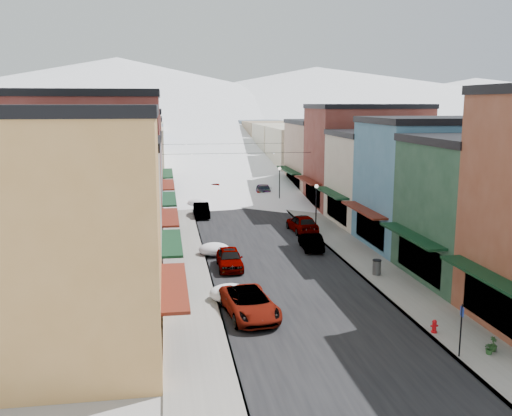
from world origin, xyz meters
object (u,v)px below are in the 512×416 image
object	(u,v)px
fire_hydrant	(434,327)
car_dark_hatch	(202,210)
streetlamp_near	(316,200)
car_green_sedan	(311,241)
car_silver_sedan	(230,258)
car_white_suv	(249,303)
trash_can	(377,267)

from	to	relation	value
fire_hydrant	car_dark_hatch	bearing A→B (deg)	106.56
streetlamp_near	car_green_sedan	bearing A→B (deg)	-107.80
car_silver_sedan	fire_hydrant	distance (m)	16.11
car_dark_hatch	car_green_sedan	world-z (taller)	car_dark_hatch
car_silver_sedan	car_dark_hatch	size ratio (longest dim) A/B	1.00
fire_hydrant	streetlamp_near	size ratio (longest dim) A/B	0.17
car_white_suv	car_silver_sedan	world-z (taller)	car_white_suv
car_green_sedan	fire_hydrant	world-z (taller)	car_green_sedan
car_white_suv	car_dark_hatch	xyz separation A→B (m)	(-0.80, 28.38, -0.04)
car_dark_hatch	trash_can	xyz separation A→B (m)	(10.36, -22.51, -0.04)
car_silver_sedan	car_green_sedan	xyz separation A→B (m)	(7.04, 4.26, -0.06)
car_dark_hatch	trash_can	world-z (taller)	car_dark_hatch
car_white_suv	trash_can	xyz separation A→B (m)	(9.56, 5.87, -0.08)
fire_hydrant	streetlamp_near	distance (m)	25.32
car_white_suv	trash_can	bearing A→B (deg)	24.67
car_green_sedan	fire_hydrant	size ratio (longest dim) A/B	6.05
car_white_suv	fire_hydrant	xyz separation A→B (m)	(8.84, -4.04, -0.29)
car_white_suv	trash_can	distance (m)	11.22
car_silver_sedan	streetlamp_near	world-z (taller)	streetlamp_near
car_white_suv	car_green_sedan	size ratio (longest dim) A/B	1.32
car_green_sedan	fire_hydrant	bearing A→B (deg)	99.25
car_silver_sedan	fire_hydrant	xyz separation A→B (m)	(8.88, -13.43, -0.28)
car_silver_sedan	trash_can	distance (m)	10.23
car_white_suv	car_green_sedan	distance (m)	15.34
car_white_suv	streetlamp_near	size ratio (longest dim) A/B	1.35
car_dark_hatch	car_green_sedan	bearing A→B (deg)	-62.35
trash_can	car_green_sedan	bearing A→B (deg)	108.27
fire_hydrant	streetlamp_near	xyz separation A→B (m)	(0.58, 25.22, 2.23)
car_dark_hatch	car_green_sedan	xyz separation A→B (m)	(7.80, -14.74, -0.04)
car_silver_sedan	car_dark_hatch	distance (m)	19.01
car_green_sedan	trash_can	size ratio (longest dim) A/B	3.99
car_white_suv	car_silver_sedan	size ratio (longest dim) A/B	1.25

